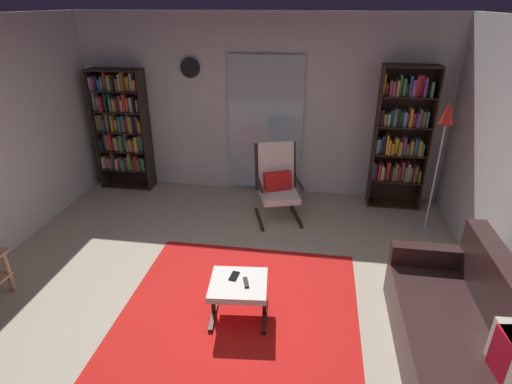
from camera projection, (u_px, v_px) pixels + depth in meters
The scene contains 13 objects.
ground_plane at pixel (217, 310), 3.95m from camera, with size 7.02×7.02×0.00m, color #B4A790.
wall_back at pixel (260, 107), 5.99m from camera, with size 5.60×0.06×2.60m, color silver.
glass_door_panel at pixel (265, 125), 6.03m from camera, with size 1.10×0.01×2.00m, color silver.
area_rug at pixel (240, 309), 3.96m from camera, with size 2.25×2.14×0.01m, color red.
bookshelf_near_tv at pixel (122, 127), 6.21m from camera, with size 0.80×0.30×1.83m.
bookshelf_near_sofa at pixel (401, 134), 5.58m from camera, with size 0.72×0.30×1.98m.
leather_sofa at pixel (465, 336), 3.22m from camera, with size 0.81×1.79×0.89m.
lounge_armchair at pixel (277, 180), 5.47m from camera, with size 0.73×0.79×1.02m.
ottoman at pixel (239, 288), 3.74m from camera, with size 0.56×0.53×0.39m.
tv_remote at pixel (246, 282), 3.70m from camera, with size 0.04×0.14×0.02m, color black.
cell_phone at pixel (234, 276), 3.79m from camera, with size 0.07×0.14×0.01m, color black.
floor_lamp_by_shelf at pixel (444, 134), 4.75m from camera, with size 0.22×0.22×1.69m.
wall_clock at pixel (190, 68), 5.83m from camera, with size 0.29×0.03×0.29m.
Camera 1 is at (0.85, -2.99, 2.71)m, focal length 28.67 mm.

